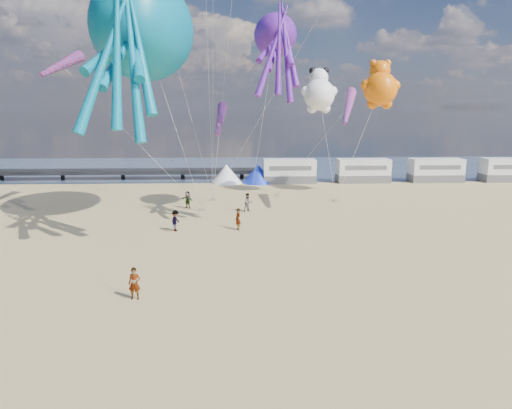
% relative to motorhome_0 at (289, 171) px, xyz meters
% --- Properties ---
extents(ground, '(120.00, 120.00, 0.00)m').
position_rel_motorhome_0_xyz_m(ground, '(-6.00, -40.00, -1.50)').
color(ground, tan).
rests_on(ground, ground).
extents(water, '(120.00, 120.00, 0.00)m').
position_rel_motorhome_0_xyz_m(water, '(-6.00, 15.00, -1.48)').
color(water, '#324561').
rests_on(water, ground).
extents(pier, '(60.00, 3.00, 0.50)m').
position_rel_motorhome_0_xyz_m(pier, '(-34.00, 4.00, -0.50)').
color(pier, black).
rests_on(pier, ground).
extents(motorhome_0, '(6.60, 2.50, 3.00)m').
position_rel_motorhome_0_xyz_m(motorhome_0, '(0.00, 0.00, 0.00)').
color(motorhome_0, silver).
rests_on(motorhome_0, ground).
extents(motorhome_1, '(6.60, 2.50, 3.00)m').
position_rel_motorhome_0_xyz_m(motorhome_1, '(9.50, 0.00, 0.00)').
color(motorhome_1, silver).
rests_on(motorhome_1, ground).
extents(motorhome_2, '(6.60, 2.50, 3.00)m').
position_rel_motorhome_0_xyz_m(motorhome_2, '(19.00, 0.00, 0.00)').
color(motorhome_2, silver).
rests_on(motorhome_2, ground).
extents(motorhome_3, '(6.60, 2.50, 3.00)m').
position_rel_motorhome_0_xyz_m(motorhome_3, '(28.50, 0.00, 0.00)').
color(motorhome_3, silver).
rests_on(motorhome_3, ground).
extents(tent_white, '(4.00, 4.00, 2.40)m').
position_rel_motorhome_0_xyz_m(tent_white, '(-8.00, 0.00, -0.30)').
color(tent_white, white).
rests_on(tent_white, ground).
extents(tent_blue, '(4.00, 4.00, 2.40)m').
position_rel_motorhome_0_xyz_m(tent_blue, '(-4.00, 0.00, -0.30)').
color(tent_blue, '#1933CC').
rests_on(tent_blue, ground).
extents(standing_person, '(0.61, 0.40, 1.65)m').
position_rel_motorhome_0_xyz_m(standing_person, '(-11.78, -35.75, -0.68)').
color(standing_person, tan).
rests_on(standing_person, ground).
extents(beachgoer_1, '(0.99, 0.85, 1.72)m').
position_rel_motorhome_0_xyz_m(beachgoer_1, '(-5.65, -16.36, -0.64)').
color(beachgoer_1, '#7F6659').
rests_on(beachgoer_1, ground).
extents(beachgoer_2, '(0.83, 0.95, 1.65)m').
position_rel_motorhome_0_xyz_m(beachgoer_2, '(-11.42, -22.88, -0.68)').
color(beachgoer_2, '#7F6659').
rests_on(beachgoer_2, ground).
extents(beachgoer_4, '(1.00, 0.93, 1.65)m').
position_rel_motorhome_0_xyz_m(beachgoer_4, '(-11.38, -14.66, -0.68)').
color(beachgoer_4, '#7F6659').
rests_on(beachgoer_4, ground).
extents(beachgoer_5, '(1.09, 1.66, 1.72)m').
position_rel_motorhome_0_xyz_m(beachgoer_5, '(-6.58, -22.69, -0.64)').
color(beachgoer_5, '#7F6659').
rests_on(beachgoer_5, ground).
extents(sandbag_a, '(0.50, 0.35, 0.22)m').
position_rel_motorhome_0_xyz_m(sandbag_a, '(-9.91, -15.74, -1.39)').
color(sandbag_a, gray).
rests_on(sandbag_a, ground).
extents(sandbag_b, '(0.50, 0.35, 0.22)m').
position_rel_motorhome_0_xyz_m(sandbag_b, '(-5.32, -12.53, -1.39)').
color(sandbag_b, gray).
rests_on(sandbag_b, ground).
extents(sandbag_c, '(0.50, 0.35, 0.22)m').
position_rel_motorhome_0_xyz_m(sandbag_c, '(3.47, -12.05, -1.39)').
color(sandbag_c, gray).
rests_on(sandbag_c, ground).
extents(sandbag_d, '(0.50, 0.35, 0.22)m').
position_rel_motorhome_0_xyz_m(sandbag_d, '(-2.32, -8.95, -1.39)').
color(sandbag_d, gray).
rests_on(sandbag_d, ground).
extents(sandbag_e, '(0.50, 0.35, 0.22)m').
position_rel_motorhome_0_xyz_m(sandbag_e, '(-9.15, -11.15, -1.39)').
color(sandbag_e, gray).
rests_on(sandbag_e, ground).
extents(kite_octopus_teal, '(6.17, 13.00, 14.53)m').
position_rel_motorhome_0_xyz_m(kite_octopus_teal, '(-13.95, -19.03, 13.94)').
color(kite_octopus_teal, '#036E8E').
extents(kite_octopus_purple, '(4.72, 8.88, 9.69)m').
position_rel_motorhome_0_xyz_m(kite_octopus_purple, '(-3.37, -17.67, 13.78)').
color(kite_octopus_purple, '#5A1A96').
extents(kite_panda, '(4.85, 4.71, 5.53)m').
position_rel_motorhome_0_xyz_m(kite_panda, '(1.97, -9.01, 9.23)').
color(kite_panda, white).
extents(kite_teddy_orange, '(4.66, 4.44, 6.01)m').
position_rel_motorhome_0_xyz_m(kite_teddy_orange, '(8.38, -9.03, 9.81)').
color(kite_teddy_orange, orange).
extents(windsock_left, '(2.62, 6.14, 6.06)m').
position_rel_motorhome_0_xyz_m(windsock_left, '(-22.03, -14.92, 11.58)').
color(windsock_left, red).
extents(windsock_mid, '(2.95, 6.46, 6.47)m').
position_rel_motorhome_0_xyz_m(windsock_mid, '(3.37, -16.10, 7.98)').
color(windsock_mid, red).
extents(windsock_right, '(1.26, 4.96, 4.90)m').
position_rel_motorhome_0_xyz_m(windsock_right, '(-8.06, -17.27, 6.87)').
color(windsock_right, red).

